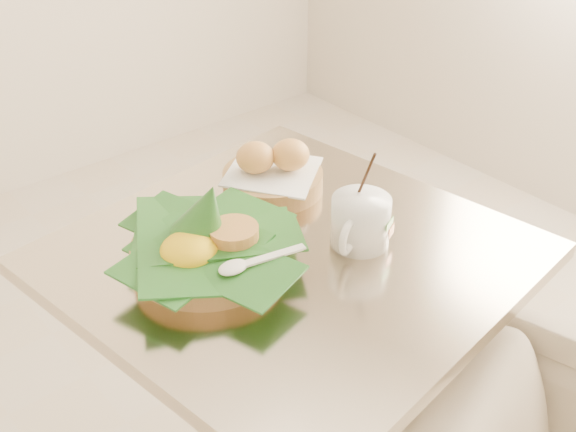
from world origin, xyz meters
TOP-DOWN VIEW (x-y plane):
  - cafe_table at (0.14, -0.04)m, footprint 0.79×0.79m
  - rice_basket at (0.01, 0.02)m, footprint 0.31×0.31m
  - bread_basket at (0.25, 0.14)m, footprint 0.23×0.23m
  - coffee_mug at (0.25, -0.10)m, footprint 0.13×0.11m

SIDE VIEW (x-z plane):
  - cafe_table at x=0.14m, z-range 0.15..0.90m
  - bread_basket at x=0.25m, z-range 0.74..0.84m
  - rice_basket at x=0.01m, z-range 0.71..0.87m
  - coffee_mug at x=0.25m, z-range 0.71..0.88m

